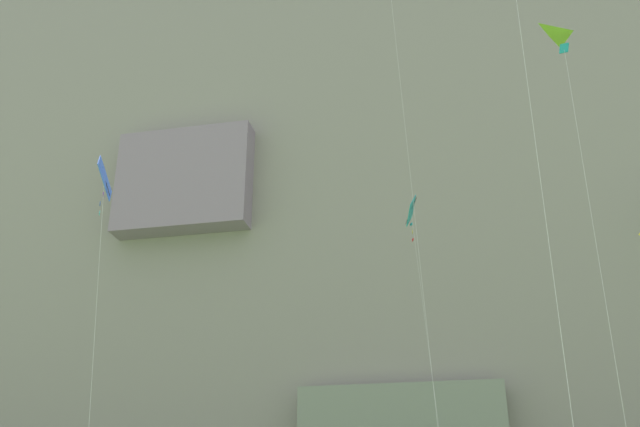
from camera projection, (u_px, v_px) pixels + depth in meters
The scene contains 5 objects.
cliff_face at pixel (408, 249), 73.60m from camera, with size 180.00×33.10×61.79m.
kite_delta_mid_left at pixel (576, 48), 32.33m from camera, with size 2.58×5.43×24.81m.
kite_diamond_low_center at pixel (412, 215), 46.53m from camera, with size 2.04×5.06×24.65m.
kite_banner_front_field at pixel (422, 64), 40.41m from camera, with size 4.10×4.75×34.99m.
kite_diamond_high_center at pixel (104, 187), 30.75m from camera, with size 2.96×3.41×19.18m.
Camera 1 is at (4.94, -8.42, 4.00)m, focal length 39.64 mm.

